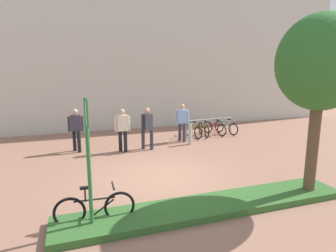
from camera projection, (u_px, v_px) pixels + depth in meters
The scene contains 12 objects.
ground_plane at pixel (162, 176), 8.84m from camera, with size 60.00×60.00×0.00m, color #936651.
building_facade at pixel (116, 36), 15.36m from camera, with size 28.00×1.20×10.00m, color beige.
planter_strip at pixel (209, 206), 6.70m from camera, with size 7.00×1.10×0.16m, color #336028.
tree_sidewalk at pixel (321, 64), 6.86m from camera, with size 2.11×2.11×4.54m.
parking_sign_post at pixel (88, 147), 5.53m from camera, with size 0.08×0.36×2.69m.
bike_at_sign at pixel (95, 208), 6.03m from camera, with size 1.68×0.42×0.86m.
bike_rack_cluster at pixel (209, 128), 14.32m from camera, with size 2.65×1.66×0.83m.
bollard_steel at pixel (190, 134), 12.52m from camera, with size 0.16×0.16×0.90m, color #ADADB2.
person_shirt_blue at pixel (122, 127), 11.30m from camera, with size 0.61×0.31×1.72m.
person_suited_navy at pixel (147, 126), 11.64m from camera, with size 0.55×0.40×1.72m.
person_casual_tan at pixel (182, 120), 12.92m from camera, with size 0.59×0.36×1.72m.
person_suited_dark at pixel (76, 127), 11.30m from camera, with size 0.61×0.42×1.72m.
Camera 1 is at (-2.58, -7.98, 3.20)m, focal length 30.77 mm.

